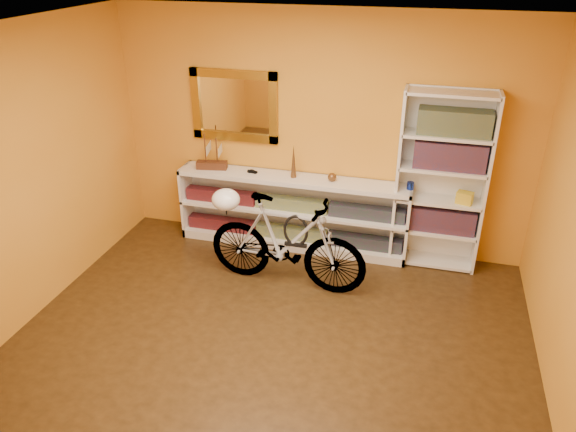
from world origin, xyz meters
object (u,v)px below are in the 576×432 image
(bicycle, at_px, (286,242))
(helmet, at_px, (226,200))
(console_unit, at_px, (292,212))
(bookcase, at_px, (441,183))

(bicycle, xyz_separation_m, helmet, (-0.63, 0.04, 0.37))
(console_unit, height_order, helmet, helmet)
(console_unit, xyz_separation_m, bookcase, (1.56, 0.03, 0.52))
(bicycle, height_order, helmet, bicycle)
(console_unit, height_order, bookcase, bookcase)
(console_unit, relative_size, bookcase, 1.37)
(bicycle, bearing_deg, console_unit, 14.26)
(bookcase, xyz_separation_m, helmet, (-2.05, -0.78, -0.09))
(console_unit, relative_size, helmet, 9.14)
(bookcase, relative_size, bicycle, 1.14)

